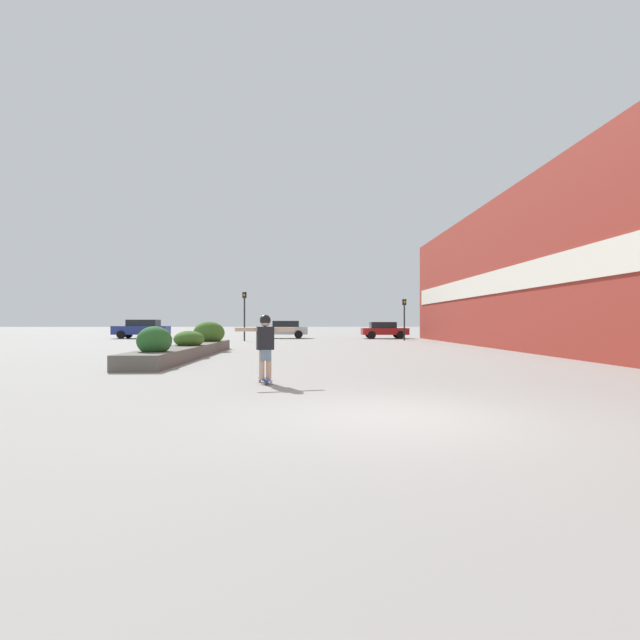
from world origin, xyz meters
TOP-DOWN VIEW (x-y plane):
  - ground_plane at (0.00, 0.00)m, footprint 300.00×300.00m
  - building_wall_right at (8.82, 14.18)m, footprint 0.67×44.18m
  - planter_box at (-6.02, 13.07)m, footprint 1.49×12.40m
  - skateboard at (-2.21, 4.01)m, footprint 0.38×0.76m
  - skateboarder at (-2.21, 4.01)m, footprint 1.32×0.45m
  - car_leftmost at (17.47, 36.73)m, footprint 4.41×2.03m
  - car_center_left at (5.22, 35.10)m, footprint 3.89×1.96m
  - car_center_right at (-15.48, 35.77)m, footprint 4.53×1.96m
  - car_rightmost at (-3.28, 35.95)m, footprint 4.06×1.96m
  - traffic_light_left at (-5.95, 29.65)m, footprint 0.28×0.30m
  - traffic_light_right at (6.06, 30.49)m, footprint 0.28×0.30m

SIDE VIEW (x-z plane):
  - ground_plane at x=0.00m, z-range 0.00..0.00m
  - skateboard at x=-2.21m, z-range 0.02..0.12m
  - planter_box at x=-6.02m, z-range -0.26..1.15m
  - car_center_left at x=5.22m, z-range 0.04..1.45m
  - car_rightmost at x=-3.28m, z-range 0.05..1.56m
  - car_leftmost at x=17.47m, z-range 0.04..1.64m
  - car_center_right at x=-15.48m, z-range 0.04..1.65m
  - skateboarder at x=-2.21m, z-range 0.25..1.70m
  - traffic_light_right at x=6.06m, z-range 0.60..3.74m
  - traffic_light_left at x=-5.95m, z-range 0.65..4.26m
  - building_wall_right at x=8.82m, z-range 0.00..7.90m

